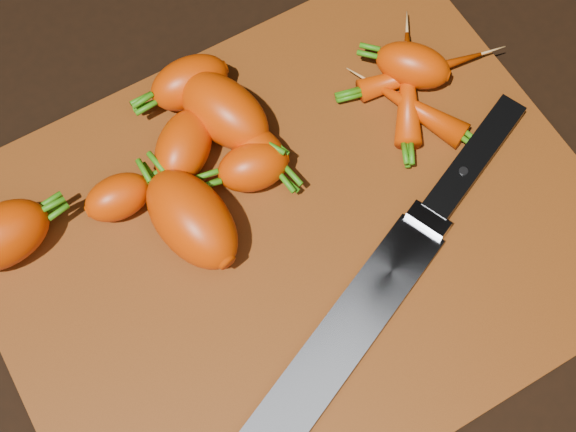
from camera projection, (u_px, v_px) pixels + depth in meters
ground at (294, 241)px, 0.68m from camera, size 2.00×2.00×0.01m
cutting_board at (294, 237)px, 0.67m from camera, size 0.50×0.40×0.01m
carrot_0 at (2, 236)px, 0.64m from camera, size 0.08×0.06×0.05m
carrot_1 at (253, 167)px, 0.67m from camera, size 0.07×0.05×0.04m
carrot_2 at (224, 111)px, 0.68m from camera, size 0.08×0.10×0.05m
carrot_3 at (192, 219)px, 0.64m from camera, size 0.07×0.10×0.06m
carrot_4 at (190, 83)px, 0.70m from camera, size 0.07×0.05×0.04m
carrot_5 at (118, 197)px, 0.66m from camera, size 0.06×0.04×0.04m
carrot_6 at (413, 65)px, 0.71m from camera, size 0.07×0.08×0.04m
carrot_7 at (408, 87)px, 0.71m from camera, size 0.08×0.11×0.02m
carrot_8 at (421, 72)px, 0.72m from camera, size 0.12×0.04×0.02m
carrot_9 at (416, 109)px, 0.70m from camera, size 0.06×0.10×0.03m
carrot_10 at (184, 147)px, 0.68m from camera, size 0.08×0.08×0.04m
carrot_11 at (259, 151)px, 0.68m from camera, size 0.05×0.06×0.04m
knife at (360, 314)px, 0.63m from camera, size 0.36×0.18×0.02m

